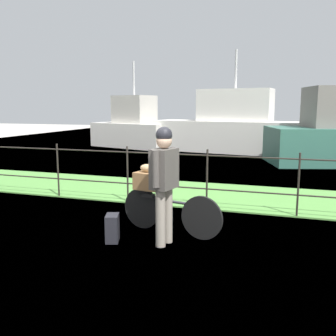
{
  "coord_description": "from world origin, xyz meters",
  "views": [
    {
      "loc": [
        2.26,
        -4.94,
        1.96
      ],
      "look_at": [
        0.29,
        1.15,
        0.9
      ],
      "focal_mm": 40.05,
      "sensor_mm": 36.0,
      "label": 1
    }
  ],
  "objects_px": {
    "moored_boat_mid": "(334,136)",
    "moored_boat_far": "(234,129)",
    "terrier_dog": "(149,168)",
    "moored_boat_near": "(135,128)",
    "wooden_crate": "(148,181)",
    "backpack_on_paving": "(112,228)",
    "bicycle_main": "(170,211)",
    "cyclist_person": "(164,176)"
  },
  "relations": [
    {
      "from": "moored_boat_mid",
      "to": "moored_boat_far",
      "type": "relative_size",
      "value": 0.67
    },
    {
      "from": "terrier_dog",
      "to": "moored_boat_near",
      "type": "xyz_separation_m",
      "value": [
        -5.09,
        11.38,
        -0.11
      ]
    },
    {
      "from": "wooden_crate",
      "to": "moored_boat_mid",
      "type": "xyz_separation_m",
      "value": [
        3.55,
        8.49,
        0.16
      ]
    },
    {
      "from": "wooden_crate",
      "to": "terrier_dog",
      "type": "distance_m",
      "value": 0.21
    },
    {
      "from": "backpack_on_paving",
      "to": "wooden_crate",
      "type": "bearing_deg",
      "value": 136.74
    },
    {
      "from": "bicycle_main",
      "to": "terrier_dog",
      "type": "relative_size",
      "value": 5.21
    },
    {
      "from": "backpack_on_paving",
      "to": "moored_boat_mid",
      "type": "bearing_deg",
      "value": 137.86
    },
    {
      "from": "bicycle_main",
      "to": "cyclist_person",
      "type": "xyz_separation_m",
      "value": [
        0.07,
        -0.48,
        0.65
      ]
    },
    {
      "from": "bicycle_main",
      "to": "moored_boat_far",
      "type": "distance_m",
      "value": 10.78
    },
    {
      "from": "terrier_dog",
      "to": "cyclist_person",
      "type": "bearing_deg",
      "value": -52.14
    },
    {
      "from": "terrier_dog",
      "to": "cyclist_person",
      "type": "height_order",
      "value": "cyclist_person"
    },
    {
      "from": "bicycle_main",
      "to": "wooden_crate",
      "type": "height_order",
      "value": "wooden_crate"
    },
    {
      "from": "wooden_crate",
      "to": "terrier_dog",
      "type": "xyz_separation_m",
      "value": [
        0.02,
        -0.01,
        0.21
      ]
    },
    {
      "from": "cyclist_person",
      "to": "backpack_on_paving",
      "type": "height_order",
      "value": "cyclist_person"
    },
    {
      "from": "wooden_crate",
      "to": "cyclist_person",
      "type": "distance_m",
      "value": 0.75
    },
    {
      "from": "wooden_crate",
      "to": "backpack_on_paving",
      "type": "distance_m",
      "value": 0.96
    },
    {
      "from": "terrier_dog",
      "to": "bicycle_main",
      "type": "bearing_deg",
      "value": -12.07
    },
    {
      "from": "backpack_on_paving",
      "to": "moored_boat_mid",
      "type": "relative_size",
      "value": 0.08
    },
    {
      "from": "moored_boat_near",
      "to": "backpack_on_paving",
      "type": "bearing_deg",
      "value": -68.44
    },
    {
      "from": "cyclist_person",
      "to": "moored_boat_near",
      "type": "distance_m",
      "value": 13.15
    },
    {
      "from": "bicycle_main",
      "to": "moored_boat_near",
      "type": "bearing_deg",
      "value": 115.44
    },
    {
      "from": "moored_boat_near",
      "to": "moored_boat_far",
      "type": "height_order",
      "value": "moored_boat_far"
    },
    {
      "from": "bicycle_main",
      "to": "backpack_on_paving",
      "type": "height_order",
      "value": "bicycle_main"
    },
    {
      "from": "moored_boat_far",
      "to": "cyclist_person",
      "type": "bearing_deg",
      "value": -86.87
    },
    {
      "from": "wooden_crate",
      "to": "moored_boat_far",
      "type": "relative_size",
      "value": 0.06
    },
    {
      "from": "bicycle_main",
      "to": "terrier_dog",
      "type": "height_order",
      "value": "terrier_dog"
    },
    {
      "from": "terrier_dog",
      "to": "moored_boat_mid",
      "type": "bearing_deg",
      "value": 67.42
    },
    {
      "from": "wooden_crate",
      "to": "moored_boat_mid",
      "type": "bearing_deg",
      "value": 67.27
    },
    {
      "from": "cyclist_person",
      "to": "moored_boat_far",
      "type": "relative_size",
      "value": 0.24
    },
    {
      "from": "terrier_dog",
      "to": "moored_boat_mid",
      "type": "distance_m",
      "value": 9.2
    },
    {
      "from": "wooden_crate",
      "to": "moored_boat_far",
      "type": "height_order",
      "value": "moored_boat_far"
    },
    {
      "from": "terrier_dog",
      "to": "moored_boat_far",
      "type": "relative_size",
      "value": 0.05
    },
    {
      "from": "cyclist_person",
      "to": "backpack_on_paving",
      "type": "xyz_separation_m",
      "value": [
        -0.76,
        -0.13,
        -0.8
      ]
    },
    {
      "from": "wooden_crate",
      "to": "moored_boat_mid",
      "type": "height_order",
      "value": "moored_boat_mid"
    },
    {
      "from": "terrier_dog",
      "to": "moored_boat_mid",
      "type": "height_order",
      "value": "moored_boat_mid"
    },
    {
      "from": "moored_boat_mid",
      "to": "moored_boat_far",
      "type": "xyz_separation_m",
      "value": [
        -3.72,
        2.18,
        0.03
      ]
    },
    {
      "from": "moored_boat_mid",
      "to": "wooden_crate",
      "type": "bearing_deg",
      "value": -112.73
    },
    {
      "from": "cyclist_person",
      "to": "moored_boat_far",
      "type": "bearing_deg",
      "value": 93.13
    },
    {
      "from": "bicycle_main",
      "to": "moored_boat_mid",
      "type": "height_order",
      "value": "moored_boat_mid"
    },
    {
      "from": "bicycle_main",
      "to": "cyclist_person",
      "type": "relative_size",
      "value": 1.0
    },
    {
      "from": "moored_boat_near",
      "to": "moored_boat_mid",
      "type": "distance_m",
      "value": 9.09
    },
    {
      "from": "cyclist_person",
      "to": "backpack_on_paving",
      "type": "relative_size",
      "value": 4.21
    }
  ]
}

